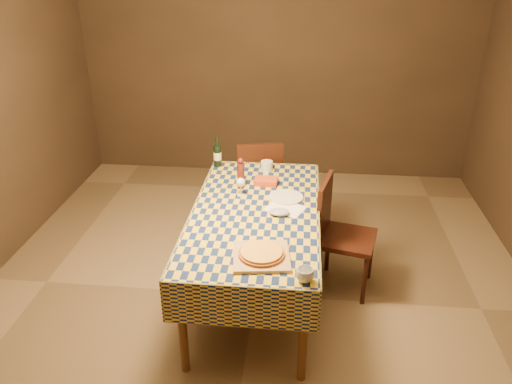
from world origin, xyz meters
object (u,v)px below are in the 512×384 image
(pizza, at_px, (261,253))
(chair_right, at_px, (338,229))
(wine_bottle, at_px, (217,155))
(white_plate, at_px, (286,197))
(bowl, at_px, (270,181))
(chair_far, at_px, (259,180))
(dining_table, at_px, (255,220))
(cutting_board, at_px, (261,256))

(pizza, relative_size, chair_right, 0.40)
(wine_bottle, bearing_deg, white_plate, -42.28)
(bowl, height_order, chair_far, chair_far)
(pizza, relative_size, chair_far, 0.40)
(dining_table, distance_m, chair_far, 1.09)
(wine_bottle, bearing_deg, pizza, -70.00)
(cutting_board, bearing_deg, pizza, 180.00)
(chair_right, bearing_deg, cutting_board, -122.52)
(wine_bottle, bearing_deg, dining_table, -62.65)
(chair_far, xyz_separation_m, chair_right, (0.71, -0.86, 0.00))
(wine_bottle, xyz_separation_m, white_plate, (0.63, -0.57, -0.09))
(cutting_board, distance_m, chair_far, 1.72)
(pizza, xyz_separation_m, chair_right, (0.53, 0.83, -0.28))
(dining_table, xyz_separation_m, wine_bottle, (-0.42, 0.80, 0.18))
(white_plate, bearing_deg, pizza, -97.82)
(dining_table, bearing_deg, chair_far, 94.06)
(cutting_board, xyz_separation_m, pizza, (-0.00, 0.00, 0.02))
(chair_right, bearing_deg, dining_table, -160.90)
(wine_bottle, xyz_separation_m, chair_far, (0.34, 0.27, -0.35))
(dining_table, distance_m, cutting_board, 0.63)
(cutting_board, xyz_separation_m, chair_far, (-0.18, 1.69, -0.26))
(bowl, height_order, white_plate, bowl)
(bowl, xyz_separation_m, chair_far, (-0.15, 0.59, -0.27))
(dining_table, xyz_separation_m, pizza, (0.10, -0.61, 0.11))
(pizza, bearing_deg, chair_far, 95.95)
(pizza, xyz_separation_m, white_plate, (0.12, 0.84, -0.03))
(cutting_board, distance_m, bowl, 1.10)
(pizza, bearing_deg, cutting_board, 0.00)
(white_plate, relative_size, chair_right, 0.29)
(cutting_board, xyz_separation_m, chair_right, (0.53, 0.83, -0.26))
(dining_table, relative_size, chair_far, 1.98)
(pizza, distance_m, white_plate, 0.85)
(dining_table, height_order, bowl, bowl)
(cutting_board, relative_size, bowl, 2.58)
(chair_right, bearing_deg, bowl, 154.03)
(pizza, distance_m, bowl, 1.10)
(wine_bottle, bearing_deg, bowl, -32.77)
(cutting_board, xyz_separation_m, white_plate, (0.12, 0.84, -0.00))
(cutting_board, height_order, bowl, bowl)
(pizza, height_order, white_plate, pizza)
(bowl, distance_m, chair_right, 0.67)
(cutting_board, distance_m, chair_right, 1.02)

